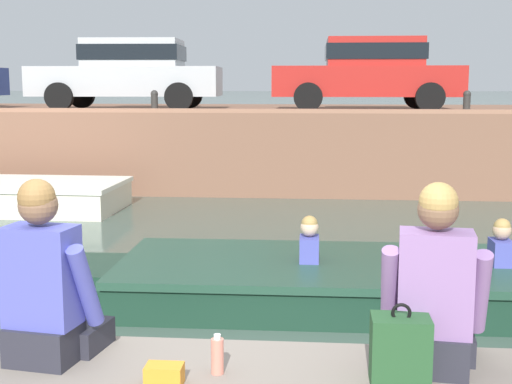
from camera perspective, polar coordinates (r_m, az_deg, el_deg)
ground_plane at (r=9.25m, az=0.48°, el=-5.58°), size 400.00×400.00×0.00m
far_quay_wall at (r=17.11m, az=2.62°, el=3.90°), size 60.00×6.00×1.70m
far_wall_coping at (r=14.19m, az=2.16°, el=6.50°), size 60.00×0.24×0.08m
motorboat_passing at (r=7.60m, az=8.69°, el=-7.12°), size 6.91×2.00×0.92m
car_left_inner_silver at (r=16.31m, az=-10.08°, el=9.50°), size 4.21×2.04×1.54m
car_centre_red at (r=15.79m, az=9.02°, el=9.55°), size 4.02×1.99×1.54m
mooring_bollard_mid at (r=14.67m, az=-8.13°, el=7.27°), size 0.15×0.15×0.45m
mooring_bollard_east at (r=14.58m, az=16.51°, el=7.00°), size 0.15×0.15×0.45m
person_seated_left at (r=3.89m, az=-16.39°, el=-7.57°), size 0.57×0.58×0.96m
person_seated_right at (r=3.73m, az=14.06°, el=-8.19°), size 0.56×0.56×0.96m
bottle_drink at (r=3.65m, az=-3.11°, el=-12.93°), size 0.06×0.06×0.20m
backpack_on_ledge at (r=3.57m, az=11.43°, el=-12.36°), size 0.28×0.24×0.41m
snack_bag at (r=3.56m, az=-7.35°, el=-14.31°), size 0.18×0.12×0.10m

